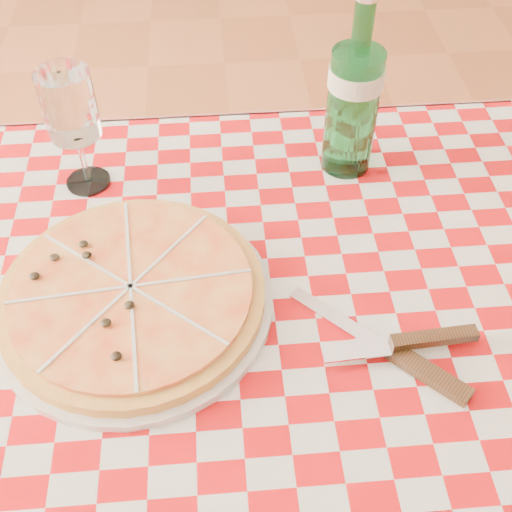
# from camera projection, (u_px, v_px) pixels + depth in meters

# --- Properties ---
(dining_table) EXTENTS (1.20, 0.80, 0.75)m
(dining_table) POSITION_uv_depth(u_px,v_px,m) (274.00, 364.00, 0.89)
(dining_table) COLOR brown
(dining_table) RESTS_ON ground
(tablecloth) EXTENTS (1.30, 0.90, 0.01)m
(tablecloth) POSITION_uv_depth(u_px,v_px,m) (275.00, 323.00, 0.82)
(tablecloth) COLOR #9C090C
(tablecloth) RESTS_ON dining_table
(pizza_plate) EXTENTS (0.39, 0.39, 0.05)m
(pizza_plate) POSITION_uv_depth(u_px,v_px,m) (132.00, 293.00, 0.82)
(pizza_plate) COLOR gold
(pizza_plate) RESTS_ON tablecloth
(water_bottle) EXTENTS (0.09, 0.09, 0.29)m
(water_bottle) POSITION_uv_depth(u_px,v_px,m) (355.00, 86.00, 0.92)
(water_bottle) COLOR #1B6D2F
(water_bottle) RESTS_ON tablecloth
(wine_glass) EXTENTS (0.10, 0.10, 0.19)m
(wine_glass) POSITION_uv_depth(u_px,v_px,m) (76.00, 132.00, 0.92)
(wine_glass) COLOR white
(wine_glass) RESTS_ON tablecloth
(cutlery) EXTENTS (0.32, 0.29, 0.03)m
(cutlery) POSITION_uv_depth(u_px,v_px,m) (391.00, 346.00, 0.77)
(cutlery) COLOR silver
(cutlery) RESTS_ON tablecloth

